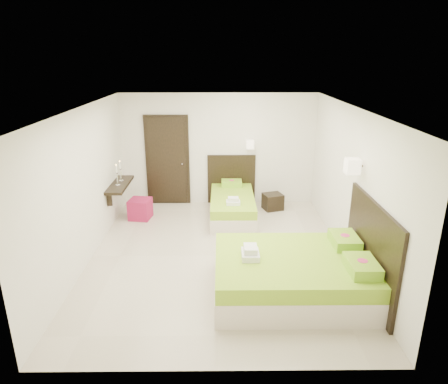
{
  "coord_description": "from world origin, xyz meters",
  "views": [
    {
      "loc": [
        0.04,
        -6.37,
        3.4
      ],
      "look_at": [
        0.1,
        0.3,
        1.1
      ],
      "focal_mm": 32.0,
      "sensor_mm": 36.0,
      "label": 1
    }
  ],
  "objects_px": {
    "bed_double": "(298,273)",
    "bed_single": "(232,203)",
    "ottoman": "(140,209)",
    "nightstand": "(273,202)"
  },
  "relations": [
    {
      "from": "bed_double",
      "to": "ottoman",
      "type": "height_order",
      "value": "bed_double"
    },
    {
      "from": "nightstand",
      "to": "ottoman",
      "type": "relative_size",
      "value": 0.95
    },
    {
      "from": "bed_double",
      "to": "nightstand",
      "type": "xyz_separation_m",
      "value": [
        0.06,
        3.44,
        -0.15
      ]
    },
    {
      "from": "bed_single",
      "to": "ottoman",
      "type": "xyz_separation_m",
      "value": [
        -2.02,
        -0.14,
        -0.06
      ]
    },
    {
      "from": "nightstand",
      "to": "bed_double",
      "type": "bearing_deg",
      "value": -108.77
    },
    {
      "from": "bed_single",
      "to": "nightstand",
      "type": "bearing_deg",
      "value": 21.58
    },
    {
      "from": "bed_single",
      "to": "ottoman",
      "type": "bearing_deg",
      "value": -175.9
    },
    {
      "from": "bed_double",
      "to": "bed_single",
      "type": "bearing_deg",
      "value": 106.12
    },
    {
      "from": "bed_single",
      "to": "nightstand",
      "type": "xyz_separation_m",
      "value": [
        0.95,
        0.37,
        -0.1
      ]
    },
    {
      "from": "ottoman",
      "to": "nightstand",
      "type": "bearing_deg",
      "value": 9.93
    }
  ]
}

